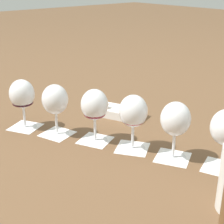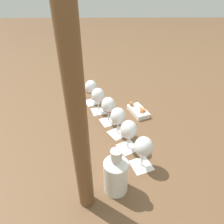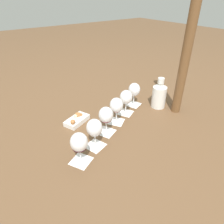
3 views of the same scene
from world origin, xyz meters
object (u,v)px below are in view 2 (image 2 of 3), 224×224
(wine_glass_2, at_px, (118,117))
(snack_dish, at_px, (138,111))
(wine_glass_4, at_px, (98,96))
(ceramic_vase, at_px, (116,174))
(umbrella_pole, at_px, (78,122))
(wine_glass_1, at_px, (129,131))
(wine_glass_5, at_px, (91,88))
(wine_glass_3, at_px, (108,106))
(wine_glass_0, at_px, (143,148))

(wine_glass_2, height_order, snack_dish, wine_glass_2)
(wine_glass_4, relative_size, ceramic_vase, 0.76)
(snack_dish, distance_m, umbrella_pole, 0.76)
(umbrella_pole, bearing_deg, ceramic_vase, -64.93)
(wine_glass_1, height_order, wine_glass_5, same)
(wine_glass_1, height_order, snack_dish, wine_glass_1)
(wine_glass_1, bearing_deg, wine_glass_2, 22.21)
(wine_glass_2, height_order, wine_glass_3, same)
(wine_glass_2, xyz_separation_m, umbrella_pole, (-0.41, 0.13, 0.27))
(wine_glass_2, relative_size, ceramic_vase, 0.76)
(wine_glass_3, distance_m, snack_dish, 0.23)
(wine_glass_0, height_order, wine_glass_5, same)
(wine_glass_3, relative_size, snack_dish, 0.92)
(umbrella_pole, bearing_deg, wine_glass_3, -9.15)
(umbrella_pole, bearing_deg, wine_glass_5, 2.54)
(wine_glass_0, distance_m, wine_glass_3, 0.38)
(ceramic_vase, height_order, snack_dish, ceramic_vase)
(wine_glass_0, bearing_deg, wine_glass_1, 24.44)
(wine_glass_5, xyz_separation_m, umbrella_pole, (-0.75, -0.03, 0.27))
(umbrella_pole, bearing_deg, wine_glass_2, -18.35)
(ceramic_vase, bearing_deg, umbrella_pole, 115.07)
(ceramic_vase, bearing_deg, wine_glass_4, 9.13)
(wine_glass_0, height_order, umbrella_pole, umbrella_pole)
(wine_glass_5, xyz_separation_m, snack_dish, (-0.14, -0.31, -0.09))
(wine_glass_0, relative_size, ceramic_vase, 0.76)
(wine_glass_1, bearing_deg, wine_glass_5, 25.15)
(wine_glass_3, height_order, umbrella_pole, umbrella_pole)
(wine_glass_1, distance_m, wine_glass_3, 0.25)
(wine_glass_3, distance_m, ceramic_vase, 0.47)
(wine_glass_1, height_order, wine_glass_4, same)
(wine_glass_4, bearing_deg, wine_glass_5, 24.52)
(wine_glass_3, height_order, wine_glass_5, same)
(wine_glass_0, bearing_deg, wine_glass_5, 25.00)
(wine_glass_0, distance_m, umbrella_pole, 0.40)
(wine_glass_4, xyz_separation_m, umbrella_pole, (-0.63, 0.02, 0.27))
(wine_glass_2, bearing_deg, wine_glass_4, 26.88)
(wine_glass_3, bearing_deg, wine_glass_4, 29.07)
(wine_glass_2, bearing_deg, wine_glass_5, 26.10)
(wine_glass_4, relative_size, wine_glass_5, 1.00)
(wine_glass_3, height_order, snack_dish, wine_glass_3)
(wine_glass_2, xyz_separation_m, ceramic_vase, (-0.35, 0.02, -0.02))
(wine_glass_2, distance_m, wine_glass_4, 0.26)
(ceramic_vase, xyz_separation_m, snack_dish, (0.56, -0.16, -0.07))
(wine_glass_2, height_order, wine_glass_4, same)
(wine_glass_5, bearing_deg, snack_dish, -114.66)
(wine_glass_2, relative_size, wine_glass_5, 1.00)
(wine_glass_1, bearing_deg, wine_glass_0, -155.56)
(wine_glass_0, height_order, wine_glass_4, same)
(wine_glass_4, height_order, umbrella_pole, umbrella_pole)
(wine_glass_3, height_order, wine_glass_4, same)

